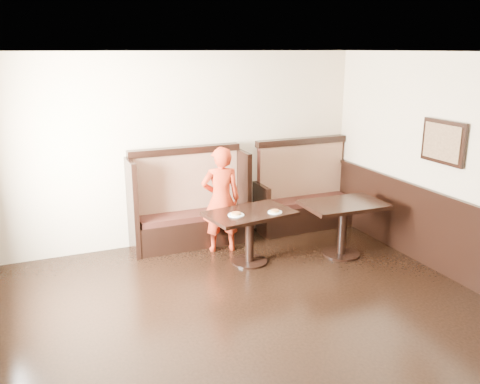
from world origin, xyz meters
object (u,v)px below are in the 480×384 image
table_main (250,224)px  table_neighbor (343,216)px  booth_main (189,210)px  child (221,200)px  booth_neighbor (304,198)px

table_main → table_neighbor: size_ratio=1.09×
booth_main → child: (0.34, -0.44, 0.24)m
table_neighbor → booth_main: bearing=147.2°
child → booth_neighbor: bearing=-153.9°
booth_main → booth_neighbor: 1.95m
booth_neighbor → table_main: (-1.41, -1.01, 0.08)m
table_main → table_neighbor: table_neighbor is taller
booth_neighbor → table_neighbor: 1.28m
table_neighbor → child: size_ratio=0.74×
booth_neighbor → child: child is taller
table_main → booth_main: bearing=109.4°
table_main → booth_neighbor: bearing=27.1°
booth_main → table_main: bearing=-62.1°
booth_main → child: child is taller
booth_neighbor → child: (-1.61, -0.44, 0.28)m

